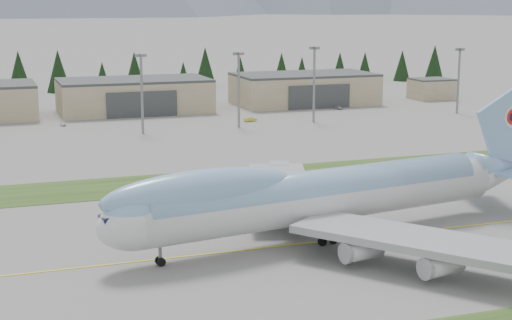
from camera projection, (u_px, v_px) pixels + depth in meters
name	position (u px, v px, depth m)	size (l,w,h in m)	color
ground	(408.00, 233.00, 122.16)	(7000.00, 7000.00, 0.00)	slate
grass_strip_far	(299.00, 174.00, 163.81)	(400.00, 18.00, 0.08)	#2A4318
taxiway_line_main	(408.00, 233.00, 122.16)	(400.00, 0.40, 0.02)	yellow
boeing_747_freighter	(321.00, 194.00, 117.77)	(79.75, 67.66, 20.91)	silver
hangar_center	(134.00, 95.00, 255.02)	(48.00, 26.60, 10.80)	#9D8C6E
hangar_right	(304.00, 89.00, 274.33)	(48.00, 26.60, 10.80)	#9D8C6E
control_shed	(431.00, 89.00, 288.99)	(14.00, 12.00, 7.60)	#9D8C6E
floodlight_masts	(289.00, 71.00, 227.28)	(167.13, 8.62, 24.82)	slate
service_vehicle_a	(63.00, 126.00, 227.39)	(1.38, 3.42, 1.17)	silver
service_vehicle_b	(250.00, 121.00, 235.39)	(1.42, 4.05, 1.34)	gold
service_vehicle_c	(339.00, 109.00, 261.97)	(1.48, 3.64, 1.06)	#9A9B9E
conifer_belt	(149.00, 72.00, 318.92)	(278.41, 16.35, 16.95)	black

